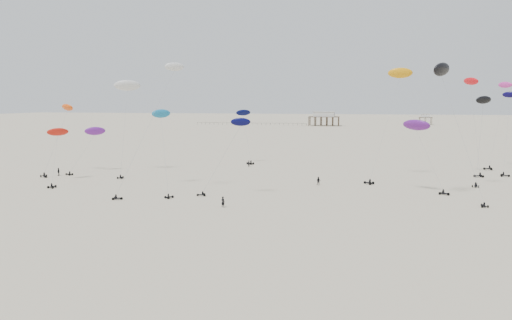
% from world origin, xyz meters
% --- Properties ---
extents(ground_plane, '(900.00, 900.00, 0.00)m').
position_xyz_m(ground_plane, '(0.00, 200.00, 0.00)').
color(ground_plane, beige).
extents(pavilion_main, '(21.00, 13.00, 9.80)m').
position_xyz_m(pavilion_main, '(-10.00, 350.00, 4.22)').
color(pavilion_main, brown).
rests_on(pavilion_main, ground).
extents(pavilion_small, '(9.00, 7.00, 8.00)m').
position_xyz_m(pavilion_small, '(60.00, 380.00, 3.49)').
color(pavilion_small, brown).
rests_on(pavilion_small, ground).
extents(pier_fence, '(80.20, 0.20, 1.50)m').
position_xyz_m(pier_fence, '(-62.00, 350.00, 0.77)').
color(pier_fence, black).
rests_on(pier_fence, ground).
extents(rig_0, '(9.65, 16.09, 19.96)m').
position_xyz_m(rig_0, '(-20.77, 96.04, 11.84)').
color(rig_0, black).
rests_on(rig_0, ground).
extents(rig_1, '(6.87, 7.41, 22.19)m').
position_xyz_m(rig_1, '(51.24, 140.23, 12.58)').
color(rig_1, black).
rests_on(rig_1, ground).
extents(rig_2, '(3.97, 4.34, 18.39)m').
position_xyz_m(rig_2, '(41.11, 110.73, 11.65)').
color(rig_2, black).
rests_on(rig_2, ground).
extents(rig_3, '(9.40, 5.50, 14.14)m').
position_xyz_m(rig_3, '(28.55, 101.20, 11.17)').
color(rig_3, black).
rests_on(rig_3, ground).
extents(rig_4, '(5.59, 11.93, 20.21)m').
position_xyz_m(rig_4, '(51.35, 131.61, 10.68)').
color(rig_4, black).
rests_on(rig_4, ground).
extents(rig_5, '(9.66, 10.77, 24.53)m').
position_xyz_m(rig_5, '(31.78, 96.04, 20.88)').
color(rig_5, black).
rests_on(rig_5, ground).
extents(rig_6, '(6.25, 6.25, 15.06)m').
position_xyz_m(rig_6, '(-13.88, 137.05, 9.92)').
color(rig_6, black).
rests_on(rig_6, ground).
extents(rig_7, '(5.19, 7.51, 22.87)m').
position_xyz_m(rig_7, '(42.61, 126.90, 15.60)').
color(rig_7, black).
rests_on(rig_7, ground).
extents(rig_8, '(9.60, 13.36, 25.89)m').
position_xyz_m(rig_8, '(-19.07, 90.32, 16.82)').
color(rig_8, black).
rests_on(rig_8, ground).
extents(rig_9, '(9.67, 4.18, 14.75)m').
position_xyz_m(rig_9, '(-5.32, 90.65, 10.13)').
color(rig_9, black).
rests_on(rig_9, ground).
extents(rig_10, '(5.84, 11.11, 12.23)m').
position_xyz_m(rig_10, '(-46.73, 113.35, 8.58)').
color(rig_10, black).
rests_on(rig_10, ground).
extents(rig_11, '(4.92, 13.30, 17.61)m').
position_xyz_m(rig_11, '(-52.31, 109.53, 11.46)').
color(rig_11, black).
rests_on(rig_11, ground).
extents(rig_12, '(7.57, 14.60, 23.55)m').
position_xyz_m(rig_12, '(-37.71, 114.72, 19.38)').
color(rig_12, black).
rests_on(rig_12, ground).
extents(rig_13, '(7.93, 12.99, 14.05)m').
position_xyz_m(rig_13, '(-45.82, 97.91, 8.39)').
color(rig_13, black).
rests_on(rig_13, ground).
extents(rig_14, '(10.38, 14.71, 26.03)m').
position_xyz_m(rig_14, '(24.68, 118.80, 19.37)').
color(rig_14, black).
rests_on(rig_14, ground).
extents(spectator_0, '(0.89, 0.74, 2.10)m').
position_xyz_m(spectator_0, '(-3.85, 80.43, 0.00)').
color(spectator_0, black).
rests_on(spectator_0, ground).
extents(spectator_1, '(1.08, 0.71, 2.08)m').
position_xyz_m(spectator_1, '(9.37, 105.15, 0.00)').
color(spectator_1, black).
rests_on(spectator_1, ground).
extents(spectator_2, '(1.44, 1.30, 2.16)m').
position_xyz_m(spectator_2, '(-50.71, 105.23, 0.00)').
color(spectator_2, black).
rests_on(spectator_2, ground).
extents(spectator_3, '(0.88, 0.80, 1.99)m').
position_xyz_m(spectator_3, '(-11.23, 130.04, 0.00)').
color(spectator_3, black).
rests_on(spectator_3, ground).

